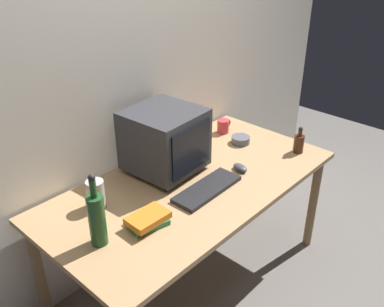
% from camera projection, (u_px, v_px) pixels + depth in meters
% --- Properties ---
extents(ground_plane, '(6.00, 6.00, 0.00)m').
position_uv_depth(ground_plane, '(192.00, 278.00, 2.70)').
color(ground_plane, slate).
extents(back_wall, '(4.00, 0.08, 2.50)m').
position_uv_depth(back_wall, '(128.00, 71.00, 2.39)').
color(back_wall, silver).
rests_on(back_wall, ground).
extents(desk, '(1.70, 0.86, 0.72)m').
position_uv_depth(desk, '(192.00, 193.00, 2.39)').
color(desk, tan).
rests_on(desk, ground).
extents(crt_monitor, '(0.40, 0.41, 0.37)m').
position_uv_depth(crt_monitor, '(165.00, 140.00, 2.38)').
color(crt_monitor, '#333338').
rests_on(crt_monitor, desk).
extents(keyboard, '(0.42, 0.16, 0.02)m').
position_uv_depth(keyboard, '(207.00, 189.00, 2.27)').
color(keyboard, black).
rests_on(keyboard, desk).
extents(computer_mouse, '(0.08, 0.11, 0.04)m').
position_uv_depth(computer_mouse, '(240.00, 168.00, 2.46)').
color(computer_mouse, '#3F3F47').
rests_on(computer_mouse, desk).
extents(bottle_tall, '(0.08, 0.08, 0.36)m').
position_uv_depth(bottle_tall, '(97.00, 218.00, 1.85)').
color(bottle_tall, '#1E4C23').
rests_on(bottle_tall, desk).
extents(bottle_short, '(0.06, 0.06, 0.17)m').
position_uv_depth(bottle_short, '(299.00, 143.00, 2.63)').
color(bottle_short, '#472314').
rests_on(bottle_short, desk).
extents(book_stack, '(0.21, 0.17, 0.06)m').
position_uv_depth(book_stack, '(148.00, 220.00, 2.01)').
color(book_stack, '#33894C').
rests_on(book_stack, desk).
extents(mug, '(0.12, 0.08, 0.09)m').
position_uv_depth(mug, '(223.00, 126.00, 2.89)').
color(mug, '#CC383D').
rests_on(mug, desk).
extents(cd_spindle, '(0.12, 0.12, 0.04)m').
position_uv_depth(cd_spindle, '(241.00, 140.00, 2.76)').
color(cd_spindle, '#595B66').
rests_on(cd_spindle, desk).
extents(metal_canister, '(0.09, 0.09, 0.15)m').
position_uv_depth(metal_canister, '(96.00, 194.00, 2.12)').
color(metal_canister, '#B7B2A8').
rests_on(metal_canister, desk).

